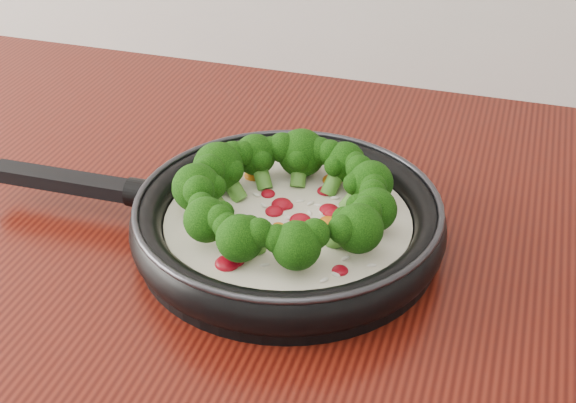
% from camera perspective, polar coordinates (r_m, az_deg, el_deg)
% --- Properties ---
extents(skillet, '(0.47, 0.31, 0.08)m').
position_cam_1_polar(skillet, '(0.75, -0.26, -1.03)').
color(skillet, black).
rests_on(skillet, counter).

